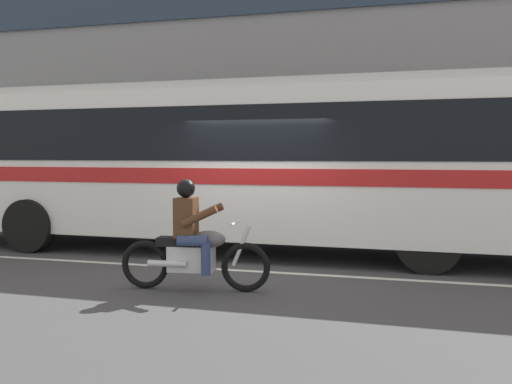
% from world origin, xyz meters
% --- Properties ---
extents(ground_plane, '(60.00, 60.00, 0.00)m').
position_xyz_m(ground_plane, '(0.00, 0.00, 0.00)').
color(ground_plane, '#3D3D3F').
extents(sidewalk_curb, '(28.00, 3.80, 0.15)m').
position_xyz_m(sidewalk_curb, '(0.00, 5.10, 0.07)').
color(sidewalk_curb, '#A39E93').
rests_on(sidewalk_curb, ground_plane).
extents(lane_center_stripe, '(26.60, 0.14, 0.01)m').
position_xyz_m(lane_center_stripe, '(0.00, -0.60, 0.00)').
color(lane_center_stripe, silver).
rests_on(lane_center_stripe, ground_plane).
extents(office_building_facade, '(28.00, 0.89, 9.54)m').
position_xyz_m(office_building_facade, '(0.00, 7.39, 4.78)').
color(office_building_facade, gray).
rests_on(office_building_facade, ground_plane).
extents(transit_bus, '(12.85, 2.82, 3.22)m').
position_xyz_m(transit_bus, '(-0.64, 1.19, 1.88)').
color(transit_bus, white).
rests_on(transit_bus, ground_plane).
extents(motorcycle_with_rider, '(2.13, 0.69, 1.56)m').
position_xyz_m(motorcycle_with_rider, '(-0.30, -2.10, 0.66)').
color(motorcycle_with_rider, black).
rests_on(motorcycle_with_rider, ground_plane).
extents(fire_hydrant, '(0.22, 0.30, 0.75)m').
position_xyz_m(fire_hydrant, '(-1.11, 3.66, 0.52)').
color(fire_hydrant, gold).
rests_on(fire_hydrant, sidewalk_curb).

